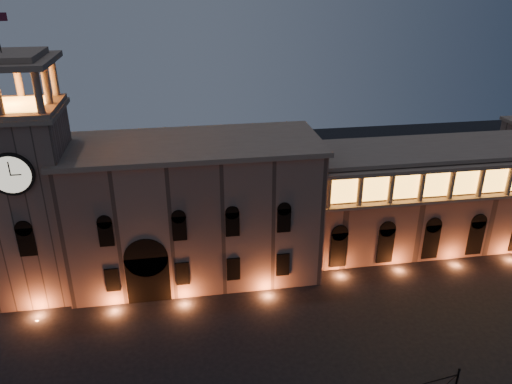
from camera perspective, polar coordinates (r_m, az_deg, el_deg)
The scene contains 3 objects.
government_building at distance 62.39m, azimuth -7.07°, elevation -2.02°, with size 30.80×12.80×17.60m.
clock_tower at distance 62.31m, azimuth -24.36°, elevation -0.38°, with size 9.80×9.80×32.40m.
colonnade_wing at distance 73.88m, azimuth 20.29°, elevation -0.34°, with size 40.60×11.50×14.50m.
Camera 1 is at (-3.50, -34.08, 36.21)m, focal length 35.00 mm.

